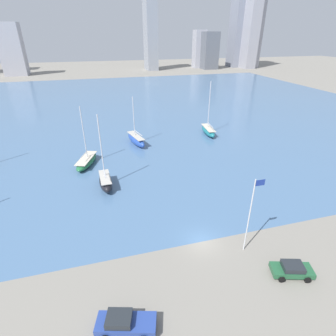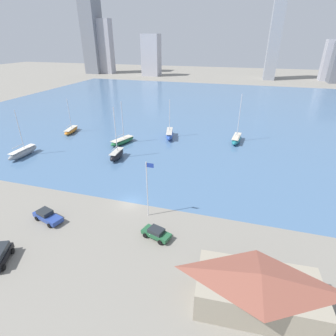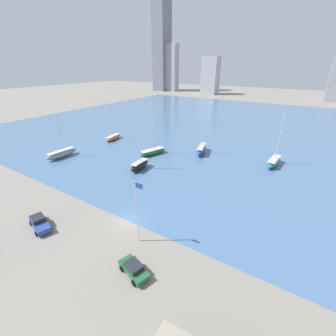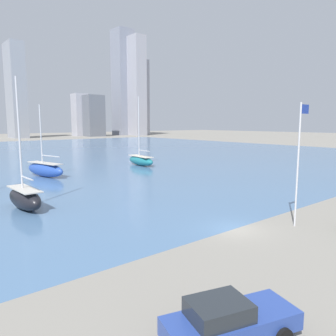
{
  "view_description": "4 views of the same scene",
  "coord_description": "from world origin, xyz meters",
  "px_view_note": "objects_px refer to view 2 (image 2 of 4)",
  "views": [
    {
      "loc": [
        -10.68,
        -22.8,
        23.12
      ],
      "look_at": [
        -0.53,
        14.07,
        3.44
      ],
      "focal_mm": 28.0,
      "sensor_mm": 36.0,
      "label": 1
    },
    {
      "loc": [
        17.32,
        -35.34,
        26.13
      ],
      "look_at": [
        4.51,
        8.32,
        3.52
      ],
      "focal_mm": 28.0,
      "sensor_mm": 36.0,
      "label": 2
    },
    {
      "loc": [
        21.01,
        -21.43,
        23.03
      ],
      "look_at": [
        0.49,
        11.43,
        5.09
      ],
      "focal_mm": 24.0,
      "sensor_mm": 36.0,
      "label": 3
    },
    {
      "loc": [
        -19.48,
        -15.6,
        8.16
      ],
      "look_at": [
        7.18,
        16.83,
        2.34
      ],
      "focal_mm": 35.0,
      "sensor_mm": 36.0,
      "label": 4
    }
  ],
  "objects_px": {
    "sailboat_orange": "(71,130)",
    "parked_pickup_blue": "(47,216)",
    "flag_pole": "(148,187)",
    "sailboat_green": "(122,141)",
    "boat_shed": "(258,290)",
    "sailboat_black": "(117,155)",
    "sailboat_teal": "(236,139)",
    "parked_sedan_green": "(156,233)",
    "sailboat_blue": "(169,134)",
    "sailboat_gray": "(23,152)"
  },
  "relations": [
    {
      "from": "sailboat_blue",
      "to": "parked_pickup_blue",
      "type": "height_order",
      "value": "sailboat_blue"
    },
    {
      "from": "sailboat_orange",
      "to": "parked_pickup_blue",
      "type": "bearing_deg",
      "value": -69.59
    },
    {
      "from": "sailboat_teal",
      "to": "sailboat_gray",
      "type": "bearing_deg",
      "value": -148.14
    },
    {
      "from": "sailboat_blue",
      "to": "parked_pickup_blue",
      "type": "distance_m",
      "value": 43.35
    },
    {
      "from": "parked_pickup_blue",
      "to": "sailboat_teal",
      "type": "bearing_deg",
      "value": -14.84
    },
    {
      "from": "flag_pole",
      "to": "parked_sedan_green",
      "type": "distance_m",
      "value": 7.13
    },
    {
      "from": "sailboat_black",
      "to": "sailboat_teal",
      "type": "bearing_deg",
      "value": 33.36
    },
    {
      "from": "sailboat_blue",
      "to": "flag_pole",
      "type": "bearing_deg",
      "value": -92.78
    },
    {
      "from": "sailboat_orange",
      "to": "parked_pickup_blue",
      "type": "height_order",
      "value": "sailboat_orange"
    },
    {
      "from": "sailboat_blue",
      "to": "sailboat_black",
      "type": "relative_size",
      "value": 0.88
    },
    {
      "from": "sailboat_orange",
      "to": "parked_sedan_green",
      "type": "bearing_deg",
      "value": -52.64
    },
    {
      "from": "flag_pole",
      "to": "sailboat_blue",
      "type": "xyz_separation_m",
      "value": [
        -7.05,
        36.85,
        -4.17
      ]
    },
    {
      "from": "boat_shed",
      "to": "sailboat_blue",
      "type": "height_order",
      "value": "sailboat_blue"
    },
    {
      "from": "boat_shed",
      "to": "sailboat_black",
      "type": "xyz_separation_m",
      "value": [
        -31.79,
        31.0,
        -1.26
      ]
    },
    {
      "from": "sailboat_black",
      "to": "parked_sedan_green",
      "type": "bearing_deg",
      "value": -55.48
    },
    {
      "from": "sailboat_gray",
      "to": "sailboat_teal",
      "type": "xyz_separation_m",
      "value": [
        49.7,
        24.69,
        -0.03
      ]
    },
    {
      "from": "flag_pole",
      "to": "sailboat_blue",
      "type": "relative_size",
      "value": 0.89
    },
    {
      "from": "boat_shed",
      "to": "sailboat_orange",
      "type": "xyz_separation_m",
      "value": [
        -54.04,
        44.77,
        -1.57
      ]
    },
    {
      "from": "sailboat_green",
      "to": "sailboat_teal",
      "type": "relative_size",
      "value": 0.87
    },
    {
      "from": "sailboat_green",
      "to": "sailboat_blue",
      "type": "bearing_deg",
      "value": 56.59
    },
    {
      "from": "sailboat_orange",
      "to": "sailboat_teal",
      "type": "bearing_deg",
      "value": -2.93
    },
    {
      "from": "boat_shed",
      "to": "parked_sedan_green",
      "type": "xyz_separation_m",
      "value": [
        -13.78,
        7.28,
        -1.58
      ]
    },
    {
      "from": "sailboat_black",
      "to": "parked_pickup_blue",
      "type": "distance_m",
      "value": 24.83
    },
    {
      "from": "parked_sedan_green",
      "to": "sailboat_orange",
      "type": "bearing_deg",
      "value": -116.04
    },
    {
      "from": "boat_shed",
      "to": "parked_pickup_blue",
      "type": "height_order",
      "value": "boat_shed"
    },
    {
      "from": "sailboat_gray",
      "to": "sailboat_teal",
      "type": "height_order",
      "value": "sailboat_teal"
    },
    {
      "from": "boat_shed",
      "to": "sailboat_gray",
      "type": "bearing_deg",
      "value": 150.85
    },
    {
      "from": "boat_shed",
      "to": "parked_pickup_blue",
      "type": "relative_size",
      "value": 2.38
    },
    {
      "from": "sailboat_gray",
      "to": "parked_sedan_green",
      "type": "distance_m",
      "value": 44.83
    },
    {
      "from": "boat_shed",
      "to": "flag_pole",
      "type": "xyz_separation_m",
      "value": [
        -16.69,
        11.95,
        2.95
      ]
    },
    {
      "from": "sailboat_green",
      "to": "parked_sedan_green",
      "type": "height_order",
      "value": "sailboat_green"
    },
    {
      "from": "sailboat_green",
      "to": "sailboat_black",
      "type": "relative_size",
      "value": 0.92
    },
    {
      "from": "boat_shed",
      "to": "sailboat_teal",
      "type": "bearing_deg",
      "value": 91.74
    },
    {
      "from": "boat_shed",
      "to": "sailboat_gray",
      "type": "height_order",
      "value": "sailboat_gray"
    },
    {
      "from": "flag_pole",
      "to": "sailboat_black",
      "type": "xyz_separation_m",
      "value": [
        -15.09,
        19.05,
        -4.21
      ]
    },
    {
      "from": "flag_pole",
      "to": "sailboat_green",
      "type": "distance_m",
      "value": 34.29
    },
    {
      "from": "flag_pole",
      "to": "sailboat_orange",
      "type": "distance_m",
      "value": 49.92
    },
    {
      "from": "sailboat_teal",
      "to": "sailboat_orange",
      "type": "bearing_deg",
      "value": -167.8
    },
    {
      "from": "sailboat_green",
      "to": "sailboat_orange",
      "type": "distance_m",
      "value": 19.58
    },
    {
      "from": "sailboat_black",
      "to": "sailboat_green",
      "type": "bearing_deg",
      "value": 105.18
    },
    {
      "from": "sailboat_gray",
      "to": "parked_pickup_blue",
      "type": "height_order",
      "value": "sailboat_gray"
    },
    {
      "from": "boat_shed",
      "to": "sailboat_orange",
      "type": "distance_m",
      "value": 70.19
    },
    {
      "from": "sailboat_orange",
      "to": "boat_shed",
      "type": "bearing_deg",
      "value": -49.33
    },
    {
      "from": "flag_pole",
      "to": "parked_sedan_green",
      "type": "height_order",
      "value": "flag_pole"
    },
    {
      "from": "sailboat_blue",
      "to": "sailboat_orange",
      "type": "relative_size",
      "value": 1.07
    },
    {
      "from": "flag_pole",
      "to": "sailboat_teal",
      "type": "bearing_deg",
      "value": 72.97
    },
    {
      "from": "boat_shed",
      "to": "parked_pickup_blue",
      "type": "xyz_separation_m",
      "value": [
        -31.67,
        6.18,
        -1.51
      ]
    },
    {
      "from": "sailboat_green",
      "to": "sailboat_orange",
      "type": "xyz_separation_m",
      "value": [
        -19.14,
        4.11,
        -0.03
      ]
    },
    {
      "from": "sailboat_blue",
      "to": "parked_sedan_green",
      "type": "height_order",
      "value": "sailboat_blue"
    },
    {
      "from": "flag_pole",
      "to": "sailboat_teal",
      "type": "distance_m",
      "value": 40.65
    }
  ]
}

